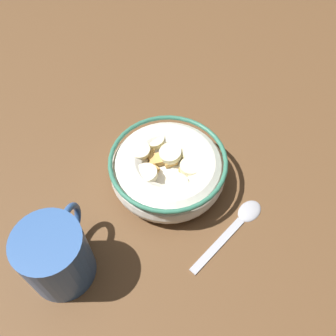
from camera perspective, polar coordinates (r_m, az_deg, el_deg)
ground_plane at (r=52.96cm, az=0.00°, el=-2.46°), size 127.46×127.46×2.00cm
cereal_bowl at (r=49.82cm, az=-0.01°, el=-0.14°), size 15.70×15.70×5.19cm
spoon at (r=49.55cm, az=11.10°, el=-7.89°), size 12.50×8.29×0.80cm
coffee_mug at (r=44.08cm, az=-16.83°, el=-12.77°), size 10.51×7.62×8.88cm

